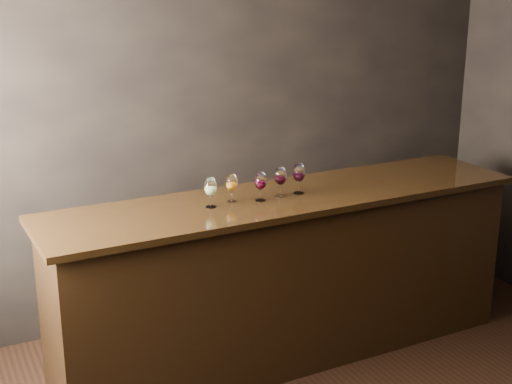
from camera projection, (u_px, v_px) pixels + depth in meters
name	position (u px, v px, depth m)	size (l,w,h in m)	color
room_shell	(329.00, 143.00, 3.34)	(5.02, 4.52, 2.81)	black
bar_counter	(287.00, 279.00, 4.91)	(3.22, 0.70, 1.13)	black
bar_top	(288.00, 198.00, 4.74)	(3.33, 0.77, 0.04)	black
back_bar_shelf	(297.00, 249.00, 5.78)	(2.45, 0.40, 0.88)	black
glass_white	(211.00, 188.00, 4.44)	(0.08, 0.08, 0.19)	white
glass_amber	(232.00, 184.00, 4.55)	(0.08, 0.08, 0.18)	white
glass_red_a	(260.00, 182.00, 4.57)	(0.08, 0.08, 0.19)	white
glass_red_b	(280.00, 177.00, 4.66)	(0.08, 0.08, 0.19)	white
glass_red_c	(299.00, 174.00, 4.72)	(0.08, 0.08, 0.20)	white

